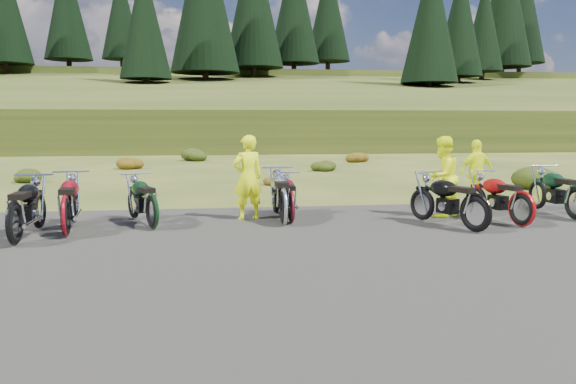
{
  "coord_description": "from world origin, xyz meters",
  "views": [
    {
      "loc": [
        -2.38,
        -10.06,
        2.18
      ],
      "look_at": [
        -0.91,
        0.85,
        0.8
      ],
      "focal_mm": 35.0,
      "sensor_mm": 36.0,
      "label": 1
    }
  ],
  "objects": [
    {
      "name": "ground",
      "position": [
        0.0,
        0.0,
        0.0
      ],
      "size": [
        300.0,
        300.0,
        0.0
      ],
      "primitive_type": "plane",
      "color": "#324316",
      "rests_on": "ground"
    },
    {
      "name": "gravel_pad",
      "position": [
        0.0,
        -2.0,
        0.0
      ],
      "size": [
        20.0,
        12.0,
        0.04
      ],
      "primitive_type": "cube",
      "color": "black",
      "rests_on": "ground"
    },
    {
      "name": "hill_slope",
      "position": [
        0.0,
        50.0,
        0.0
      ],
      "size": [
        300.0,
        45.97,
        9.37
      ],
      "primitive_type": null,
      "rotation": [
        0.14,
        0.0,
        0.0
      ],
      "color": "#2C3B13",
      "rests_on": "ground"
    },
    {
      "name": "hill_plateau",
      "position": [
        0.0,
        110.0,
        0.0
      ],
      "size": [
        300.0,
        90.0,
        9.17
      ],
      "primitive_type": "cube",
      "color": "#2C3B13",
      "rests_on": "ground"
    },
    {
      "name": "conifer_18",
      "position": [
        -27.0,
        63.0,
        16.66
      ],
      "size": [
        6.6,
        6.6,
        17.0
      ],
      "color": "black",
      "rests_on": "ground"
    },
    {
      "name": "conifer_19",
      "position": [
        -21.0,
        69.0,
        17.36
      ],
      "size": [
        6.16,
        6.16,
        16.0
      ],
      "color": "black",
      "rests_on": "ground"
    },
    {
      "name": "conifer_20",
      "position": [
        -15.0,
        75.0,
        17.65
      ],
      "size": [
        5.72,
        5.72,
        15.0
      ],
      "color": "black",
      "rests_on": "ground"
    },
    {
      "name": "conifer_21",
      "position": [
        -9.0,
        50.0,
        12.56
      ],
      "size": [
        5.28,
        5.28,
        14.0
      ],
      "color": "black",
      "rests_on": "ground"
    },
    {
      "name": "conifer_24",
      "position": [
        9.0,
        68.0,
        18.16
      ],
      "size": [
        7.04,
        7.04,
        18.0
      ],
      "color": "black",
      "rests_on": "ground"
    },
    {
      "name": "conifer_25",
      "position": [
        15.0,
        74.0,
        18.66
      ],
      "size": [
        6.6,
        6.6,
        17.0
      ],
      "color": "black",
      "rests_on": "ground"
    },
    {
      "name": "conifer_26",
      "position": [
        21.0,
        49.0,
        13.37
      ],
      "size": [
        6.16,
        6.16,
        16.0
      ],
      "color": "black",
      "rests_on": "ground"
    },
    {
      "name": "conifer_27",
      "position": [
        27.0,
        55.0,
        14.06
      ],
      "size": [
        5.72,
        5.72,
        15.0
      ],
      "color": "black",
      "rests_on": "ground"
    },
    {
      "name": "conifer_28",
      "position": [
        33.0,
        61.0,
        14.76
      ],
      "size": [
        5.28,
        5.28,
        14.0
      ],
      "color": "black",
      "rests_on": "ground"
    },
    {
      "name": "conifer_29",
      "position": [
        39.0,
        67.0,
        18.97
      ],
      "size": [
        7.92,
        7.92,
        20.0
      ],
      "color": "black",
      "rests_on": "ground"
    },
    {
      "name": "conifer_30",
      "position": [
        45.0,
        73.0,
        19.66
      ],
      "size": [
        7.48,
        7.48,
        19.0
      ],
      "color": "black",
      "rests_on": "ground"
    },
    {
      "name": "shrub_1",
      "position": [
        -9.1,
        11.3,
        0.31
      ],
      "size": [
        1.03,
        1.03,
        0.61
      ],
      "primitive_type": "ellipsoid",
      "color": "black",
      "rests_on": "ground"
    },
    {
      "name": "shrub_2",
      "position": [
        -6.2,
        16.6,
        0.38
      ],
      "size": [
        1.3,
        1.3,
        0.77
      ],
      "primitive_type": "ellipsoid",
      "color": "#693A0D",
      "rests_on": "ground"
    },
    {
      "name": "shrub_3",
      "position": [
        -3.3,
        21.9,
        0.46
      ],
      "size": [
        1.56,
        1.56,
        0.92
      ],
      "primitive_type": "ellipsoid",
      "color": "black",
      "rests_on": "ground"
    },
    {
      "name": "shrub_4",
      "position": [
        -0.4,
        9.2,
        0.23
      ],
      "size": [
        0.77,
        0.77,
        0.45
      ],
      "primitive_type": "ellipsoid",
      "color": "#693A0D",
      "rests_on": "ground"
    },
    {
      "name": "shrub_5",
      "position": [
        2.5,
        14.5,
        0.31
      ],
      "size": [
        1.03,
        1.03,
        0.61
      ],
      "primitive_type": "ellipsoid",
      "color": "black",
      "rests_on": "ground"
    },
    {
      "name": "shrub_6",
      "position": [
        5.4,
        19.8,
        0.38
      ],
      "size": [
        1.3,
        1.3,
        0.77
      ],
      "primitive_type": "ellipsoid",
      "color": "#693A0D",
      "rests_on": "ground"
    },
    {
      "name": "shrub_7",
      "position": [
        8.3,
        7.1,
        0.46
      ],
      "size": [
        1.56,
        1.56,
        0.92
      ],
      "primitive_type": "ellipsoid",
      "color": "black",
      "rests_on": "ground"
    },
    {
      "name": "shrub_8",
      "position": [
        11.2,
        12.4,
        0.23
      ],
      "size": [
        0.77,
        0.77,
        0.45
      ],
      "primitive_type": "ellipsoid",
      "color": "#693A0D",
      "rests_on": "ground"
    },
    {
      "name": "motorcycle_0",
      "position": [
        -5.83,
        0.15,
        0.0
      ],
      "size": [
        0.79,
        2.26,
        1.18
      ],
      "primitive_type": null,
      "rotation": [
        0.0,
        0.0,
        1.59
      ],
      "color": "black",
      "rests_on": "ground"
    },
    {
      "name": "motorcycle_1",
      "position": [
        -5.13,
        0.81,
        0.0
      ],
      "size": [
        1.04,
        2.32,
        1.17
      ],
      "primitive_type": null,
      "rotation": [
        0.0,
        0.0,
        1.7
      ],
      "color": "maroon",
      "rests_on": "ground"
    },
    {
      "name": "motorcycle_2",
      "position": [
        -3.6,
        1.35,
        0.0
      ],
      "size": [
        1.44,
        2.17,
        1.08
      ],
      "primitive_type": null,
      "rotation": [
        0.0,
        0.0,
        1.97
      ],
      "color": "black",
      "rests_on": "ground"
    },
    {
      "name": "motorcycle_3",
      "position": [
        -0.91,
        1.44,
        0.0
      ],
      "size": [
        0.75,
        2.22,
        1.16
      ],
      "primitive_type": null,
      "rotation": [
        0.0,
        0.0,
        1.57
      ],
      "color": "#B7B8BC",
      "rests_on": "ground"
    },
    {
      "name": "motorcycle_4",
      "position": [
        -0.73,
        1.65,
        0.0
      ],
      "size": [
        0.71,
        1.98,
        1.03
      ],
      "primitive_type": null,
      "rotation": [
        0.0,
        0.0,
        1.54
      ],
      "color": "#520D16",
      "rests_on": "ground"
    },
    {
      "name": "motorcycle_5",
      "position": [
        2.72,
        0.19,
        0.0
      ],
      "size": [
        1.53,
        2.28,
        1.14
      ],
      "primitive_type": null,
      "rotation": [
        0.0,
        0.0,
        1.98
      ],
      "color": "black",
      "rests_on": "ground"
    },
    {
      "name": "motorcycle_6",
      "position": [
        3.93,
        0.61,
        0.0
      ],
      "size": [
        1.18,
        2.21,
        1.1
      ],
      "primitive_type": null,
      "rotation": [
        0.0,
        0.0,
        1.81
      ],
      "color": "maroon",
      "rests_on": "ground"
    },
    {
      "name": "motorcycle_7",
      "position": [
        5.54,
        1.2,
        0.0
      ],
      "size": [
        0.74,
        2.21,
        1.16
      ],
      "primitive_type": null,
      "rotation": [
        0.0,
        0.0,
        1.57
      ],
      "color": "black",
      "rests_on": "ground"
    },
    {
      "name": "person_middle",
      "position": [
        -1.61,
        2.28,
        0.94
      ],
      "size": [
        0.78,
        0.62,
        1.87
      ],
      "primitive_type": "imported",
      "rotation": [
        0.0,
        0.0,
        3.43
      ],
      "color": "#E3F20C",
      "rests_on": "ground"
    },
    {
      "name": "person_right_a",
      "position": [
        2.8,
        2.05,
        0.92
      ],
      "size": [
        1.13,
        1.08,
        1.83
      ],
      "primitive_type": "imported",
      "rotation": [
        0.0,
        0.0,
        3.76
      ],
      "color": "#E3F20C",
      "rests_on": "ground"
    },
    {
      "name": "person_right_b",
      "position": [
        4.55,
        3.92,
        0.85
      ],
      "size": [
        1.04,
        0.55,
        1.7
      ],
      "primitive_type": "imported",
      "rotation": [
        0.0,
        0.0,
        3.28
      ],
      "color": "#E3F20C",
      "rests_on": "ground"
    }
  ]
}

